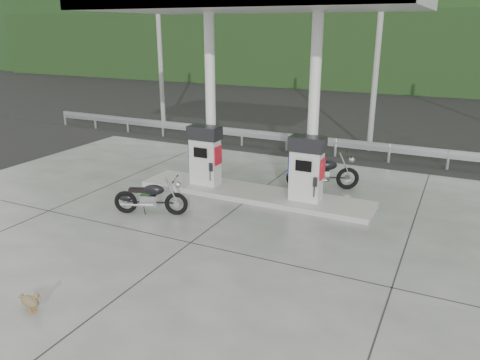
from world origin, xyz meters
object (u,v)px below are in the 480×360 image
at_px(motorcycle_right, 151,198).
at_px(duck, 30,302).
at_px(gas_pump_left, 205,155).
at_px(gas_pump_right, 306,169).
at_px(motorcycle_left, 323,173).

bearing_deg(motorcycle_right, duck, -100.78).
xyz_separation_m(gas_pump_left, gas_pump_right, (3.20, 0.00, 0.00)).
bearing_deg(gas_pump_right, duck, -110.85).
distance_m(gas_pump_left, motorcycle_left, 3.63).
relative_size(motorcycle_left, motorcycle_right, 1.11).
bearing_deg(motorcycle_right, gas_pump_left, 62.96).
height_order(gas_pump_right, duck, gas_pump_right).
distance_m(gas_pump_left, duck, 7.13).
height_order(motorcycle_right, duck, motorcycle_right).
bearing_deg(duck, motorcycle_left, 76.14).
relative_size(gas_pump_left, motorcycle_left, 0.87).
xyz_separation_m(motorcycle_right, duck, (0.79, -4.62, -0.26)).
distance_m(gas_pump_right, duck, 7.60).
height_order(motorcycle_left, motorcycle_right, motorcycle_left).
distance_m(motorcycle_left, motorcycle_right, 5.31).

